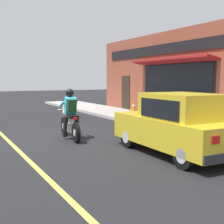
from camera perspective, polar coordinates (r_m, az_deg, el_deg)
name	(u,v)px	position (r m, az deg, el deg)	size (l,w,h in m)	color
ground_plane	(64,136)	(10.64, -8.72, -4.43)	(80.00, 80.00, 0.00)	black
sidewalk_curb	(135,117)	(15.36, 4.17, -0.86)	(2.60, 22.00, 0.14)	#ADAAA3
storefront_building	(162,75)	(16.04, 9.09, 6.66)	(1.25, 11.17, 4.20)	brown
motorcycle_with_rider	(70,118)	(10.10, -7.69, -1.09)	(0.60, 2.02, 1.62)	black
car_hatchback	(178,125)	(8.11, 11.93, -2.31)	(1.73, 3.82, 1.57)	black
trash_bin	(200,117)	(10.93, 15.83, -0.94)	(0.56, 0.56, 0.98)	#514C47
traffic_cone	(134,106)	(16.99, 3.99, 1.03)	(0.36, 0.36, 0.60)	black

